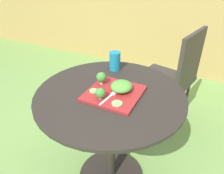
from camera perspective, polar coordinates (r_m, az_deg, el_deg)
bamboo_fence at (r=2.87m, az=17.33°, el=15.44°), size 8.00×0.08×1.25m
patio_table at (r=1.32m, az=-0.46°, el=-12.26°), size 0.81×0.81×0.73m
patio_chair at (r=1.84m, az=16.52°, el=3.49°), size 0.53×0.53×0.90m
salad_plate at (r=1.12m, az=0.53°, el=-1.68°), size 0.28×0.28×0.01m
drinking_glass at (r=1.36m, az=0.78°, el=6.82°), size 0.07×0.07×0.12m
fork at (r=1.08m, az=-0.42°, el=-2.47°), size 0.04×0.15×0.00m
lettuce_mound at (r=1.11m, az=2.59°, el=0.19°), size 0.12×0.12×0.05m
broccoli_floret_0 at (r=1.05m, az=-3.18°, el=-1.65°), size 0.05×0.05×0.06m
broccoli_floret_1 at (r=1.17m, az=-2.92°, el=2.64°), size 0.06×0.06×0.07m
cucumber_slice_0 at (r=1.02m, az=1.36°, el=-4.49°), size 0.05×0.05×0.01m
cucumber_slice_1 at (r=1.12m, az=-5.02°, el=-1.05°), size 0.04×0.04×0.01m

